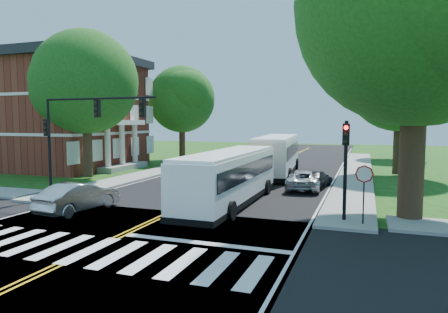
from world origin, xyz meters
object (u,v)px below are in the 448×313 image
at_px(suv, 304,180).
at_px(signal_nw, 81,124).
at_px(signal_ne, 346,157).
at_px(hatchback, 79,197).
at_px(dark_sedan, 316,179).
at_px(bus_lead, 230,176).
at_px(bus_follow, 277,154).

bearing_deg(suv, signal_nw, 30.94).
distance_m(signal_nw, signal_ne, 14.13).
distance_m(signal_ne, hatchback, 13.02).
height_order(signal_nw, hatchback, signal_nw).
distance_m(hatchback, suv, 14.11).
bearing_deg(signal_ne, dark_sedan, 103.90).
relative_size(bus_lead, bus_follow, 0.88).
distance_m(hatchback, dark_sedan, 15.50).
bearing_deg(signal_ne, signal_nw, -179.95).
bearing_deg(suv, bus_follow, -70.62).
bearing_deg(bus_follow, signal_ne, 107.03).
bearing_deg(signal_ne, hatchback, -170.61).
height_order(signal_nw, signal_ne, signal_nw).
bearing_deg(dark_sedan, signal_ne, 110.22).
distance_m(bus_lead, suv, 6.86).
height_order(signal_ne, hatchback, signal_ne).
bearing_deg(dark_sedan, bus_follow, -49.33).
bearing_deg(signal_nw, suv, 36.56).
relative_size(hatchback, suv, 0.97).
height_order(signal_nw, suv, signal_nw).
xyz_separation_m(signal_ne, hatchback, (-12.65, -2.09, -2.22)).
height_order(bus_lead, suv, bus_lead).
bearing_deg(bus_follow, suv, 109.64).
height_order(bus_lead, dark_sedan, bus_lead).
bearing_deg(bus_lead, bus_follow, -89.11).
xyz_separation_m(bus_follow, suv, (3.29, -7.06, -1.07)).
bearing_deg(suv, signal_ne, 104.45).
relative_size(signal_nw, signal_ne, 1.62).
xyz_separation_m(bus_follow, hatchback, (-6.37, -17.34, -0.97)).
bearing_deg(dark_sedan, suv, 69.83).
bearing_deg(signal_nw, hatchback, -56.02).
relative_size(signal_ne, suv, 0.96).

